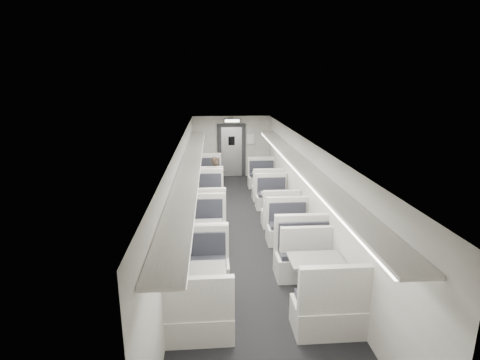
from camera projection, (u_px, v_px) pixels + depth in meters
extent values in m
cube|color=black|center=(244.00, 238.00, 9.36)|extent=(3.00, 12.00, 0.12)
cube|color=silver|center=(245.00, 138.00, 8.70)|extent=(3.00, 12.00, 0.12)
cube|color=beige|center=(231.00, 146.00, 14.86)|extent=(3.00, 0.12, 2.40)
cube|color=beige|center=(180.00, 192.00, 8.91)|extent=(0.12, 12.00, 2.40)
cube|color=beige|center=(308.00, 189.00, 9.14)|extent=(0.12, 12.00, 2.40)
cube|color=#AAAAA0|center=(206.00, 195.00, 11.88)|extent=(1.11, 0.62, 0.47)
cube|color=black|center=(205.00, 186.00, 11.83)|extent=(0.98, 0.49, 0.10)
cube|color=#AAAAA0|center=(205.00, 178.00, 11.51)|extent=(1.11, 0.13, 0.73)
cube|color=#AAAAA0|center=(206.00, 181.00, 13.45)|extent=(1.11, 0.62, 0.47)
cube|color=black|center=(206.00, 174.00, 13.34)|extent=(0.98, 0.49, 0.10)
cube|color=#AAAAA0|center=(206.00, 164.00, 13.50)|extent=(1.11, 0.13, 0.73)
cylinder|color=silver|center=(206.00, 184.00, 12.63)|extent=(0.10, 0.10, 0.72)
cylinder|color=silver|center=(206.00, 194.00, 12.72)|extent=(0.38, 0.38, 0.03)
cube|color=gray|center=(206.00, 172.00, 12.52)|extent=(0.92, 0.63, 0.04)
cube|color=#AAAAA0|center=(204.00, 222.00, 9.65)|extent=(1.10, 0.61, 0.47)
cube|color=black|center=(204.00, 211.00, 9.60)|extent=(0.98, 0.49, 0.10)
cube|color=#AAAAA0|center=(204.00, 202.00, 9.28)|extent=(1.10, 0.12, 0.73)
cube|color=#AAAAA0|center=(205.00, 202.00, 11.21)|extent=(1.10, 0.61, 0.47)
cube|color=black|center=(205.00, 193.00, 11.11)|extent=(0.98, 0.49, 0.10)
cube|color=#AAAAA0|center=(205.00, 180.00, 11.27)|extent=(1.10, 0.12, 0.73)
cylinder|color=silver|center=(205.00, 207.00, 10.40)|extent=(0.10, 0.10, 0.72)
cylinder|color=silver|center=(205.00, 218.00, 10.49)|extent=(0.37, 0.37, 0.03)
cube|color=gray|center=(204.00, 193.00, 10.29)|extent=(0.92, 0.62, 0.04)
cube|color=#AAAAA0|center=(203.00, 262.00, 7.57)|extent=(1.04, 0.58, 0.44)
cube|color=black|center=(202.00, 249.00, 7.52)|extent=(0.92, 0.46, 0.10)
cube|color=#AAAAA0|center=(202.00, 240.00, 7.22)|extent=(1.04, 0.12, 0.69)
cube|color=#AAAAA0|center=(204.00, 232.00, 9.04)|extent=(1.04, 0.58, 0.44)
cube|color=black|center=(204.00, 222.00, 8.94)|extent=(0.92, 0.46, 0.10)
cube|color=#AAAAA0|center=(204.00, 207.00, 9.10)|extent=(1.04, 0.12, 0.69)
cylinder|color=silver|center=(203.00, 241.00, 8.27)|extent=(0.10, 0.10, 0.68)
cylinder|color=silver|center=(204.00, 254.00, 8.36)|extent=(0.35, 0.35, 0.03)
cube|color=gray|center=(203.00, 225.00, 8.17)|extent=(0.86, 0.59, 0.04)
cube|color=#AAAAA0|center=(200.00, 324.00, 5.67)|extent=(1.03, 0.57, 0.44)
cube|color=black|center=(199.00, 307.00, 5.62)|extent=(0.92, 0.46, 0.10)
cube|color=#AAAAA0|center=(198.00, 299.00, 5.32)|extent=(1.03, 0.12, 0.68)
cube|color=#AAAAA0|center=(202.00, 273.00, 7.13)|extent=(1.03, 0.57, 0.44)
cube|color=black|center=(202.00, 261.00, 7.03)|extent=(0.92, 0.46, 0.10)
cube|color=#AAAAA0|center=(202.00, 242.00, 7.18)|extent=(1.03, 0.12, 0.68)
cylinder|color=silver|center=(201.00, 289.00, 6.37)|extent=(0.10, 0.10, 0.67)
cylinder|color=silver|center=(201.00, 306.00, 6.45)|extent=(0.35, 0.35, 0.03)
cube|color=gray|center=(200.00, 270.00, 6.27)|extent=(0.86, 0.58, 0.04)
cube|color=#AAAAA0|center=(267.00, 193.00, 12.15)|extent=(0.98, 0.55, 0.42)
cube|color=black|center=(267.00, 185.00, 12.11)|extent=(0.87, 0.43, 0.09)
cube|color=#AAAAA0|center=(269.00, 179.00, 11.82)|extent=(0.98, 0.11, 0.65)
cube|color=#AAAAA0|center=(262.00, 181.00, 13.54)|extent=(0.98, 0.55, 0.42)
cube|color=black|center=(262.00, 175.00, 13.44)|extent=(0.87, 0.43, 0.09)
cube|color=#AAAAA0|center=(261.00, 166.00, 13.59)|extent=(0.98, 0.11, 0.65)
cylinder|color=silver|center=(264.00, 184.00, 12.81)|extent=(0.09, 0.09, 0.64)
cylinder|color=silver|center=(264.00, 192.00, 12.89)|extent=(0.33, 0.33, 0.03)
cube|color=gray|center=(265.00, 174.00, 12.72)|extent=(0.81, 0.55, 0.04)
cube|color=#AAAAA0|center=(280.00, 218.00, 9.98)|extent=(0.95, 0.53, 0.41)
cube|color=black|center=(280.00, 209.00, 9.94)|extent=(0.85, 0.42, 0.09)
cube|color=#AAAAA0|center=(282.00, 202.00, 9.65)|extent=(0.95, 0.11, 0.63)
cube|color=#AAAAA0|center=(272.00, 202.00, 11.33)|extent=(0.95, 0.53, 0.41)
cube|color=black|center=(272.00, 194.00, 11.24)|extent=(0.85, 0.42, 0.09)
cube|color=#AAAAA0|center=(271.00, 183.00, 11.38)|extent=(0.95, 0.11, 0.63)
cylinder|color=silver|center=(275.00, 206.00, 10.62)|extent=(0.09, 0.09, 0.62)
cylinder|color=silver|center=(275.00, 216.00, 10.70)|extent=(0.32, 0.32, 0.03)
cube|color=gray|center=(276.00, 194.00, 10.53)|extent=(0.79, 0.54, 0.04)
cube|color=#AAAAA0|center=(302.00, 263.00, 7.53)|extent=(1.00, 0.55, 0.42)
cube|color=black|center=(302.00, 251.00, 7.49)|extent=(0.88, 0.44, 0.09)
cube|color=#AAAAA0|center=(306.00, 243.00, 7.19)|extent=(1.00, 0.11, 0.66)
cube|color=#AAAAA0|center=(288.00, 234.00, 8.94)|extent=(1.00, 0.55, 0.42)
cube|color=black|center=(288.00, 224.00, 8.84)|extent=(0.88, 0.44, 0.09)
cube|color=#AAAAA0|center=(287.00, 210.00, 8.99)|extent=(1.00, 0.11, 0.66)
cylinder|color=silver|center=(294.00, 243.00, 8.20)|extent=(0.09, 0.09, 0.65)
cylinder|color=silver|center=(294.00, 256.00, 8.28)|extent=(0.34, 0.34, 0.03)
cube|color=gray|center=(295.00, 227.00, 8.11)|extent=(0.83, 0.56, 0.04)
cube|color=#AAAAA0|center=(329.00, 316.00, 5.80)|extent=(1.12, 0.63, 0.48)
cube|color=black|center=(330.00, 299.00, 5.76)|extent=(1.00, 0.50, 0.11)
cube|color=#AAAAA0|center=(337.00, 289.00, 5.42)|extent=(1.12, 0.13, 0.74)
cube|color=#AAAAA0|center=(304.00, 265.00, 7.40)|extent=(1.12, 0.63, 0.48)
cube|color=black|center=(305.00, 252.00, 7.29)|extent=(1.00, 0.50, 0.11)
cube|color=#AAAAA0|center=(302.00, 232.00, 7.46)|extent=(1.12, 0.13, 0.74)
cylinder|color=silver|center=(315.00, 281.00, 6.57)|extent=(0.11, 0.11, 0.73)
cylinder|color=silver|center=(314.00, 299.00, 6.66)|extent=(0.38, 0.38, 0.03)
cube|color=gray|center=(316.00, 260.00, 6.46)|extent=(0.93, 0.64, 0.04)
imported|color=black|center=(217.00, 180.00, 11.63)|extent=(0.63, 0.51, 1.49)
cube|color=black|center=(190.00, 157.00, 12.15)|extent=(0.02, 1.18, 0.84)
cube|color=black|center=(186.00, 173.00, 10.03)|extent=(0.02, 1.18, 0.84)
cube|color=black|center=(179.00, 199.00, 7.92)|extent=(0.02, 1.18, 0.84)
cube|color=black|center=(167.00, 242.00, 5.80)|extent=(0.02, 1.18, 0.84)
cube|color=#AAAAA0|center=(190.00, 165.00, 8.46)|extent=(0.46, 10.40, 0.05)
cube|color=white|center=(199.00, 167.00, 8.48)|extent=(0.05, 10.20, 0.04)
cube|color=#AAAAA0|center=(300.00, 163.00, 8.64)|extent=(0.46, 10.40, 0.05)
cube|color=white|center=(291.00, 165.00, 8.64)|extent=(0.05, 10.20, 0.04)
cube|color=black|center=(232.00, 151.00, 14.78)|extent=(1.10, 0.10, 2.10)
cube|color=silver|center=(232.00, 152.00, 14.77)|extent=(0.80, 0.05, 1.95)
cube|color=black|center=(232.00, 141.00, 14.61)|extent=(0.25, 0.02, 0.35)
cube|color=black|center=(232.00, 121.00, 13.99)|extent=(0.62, 0.10, 0.16)
cube|color=silver|center=(232.00, 121.00, 13.93)|extent=(0.54, 0.02, 0.10)
cube|color=silver|center=(251.00, 139.00, 14.70)|extent=(0.32, 0.02, 0.40)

